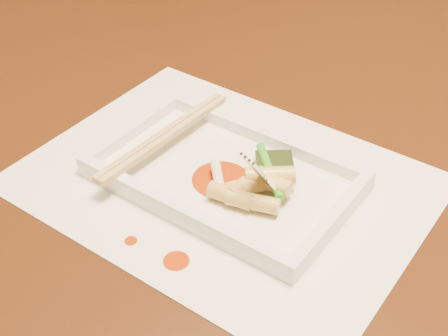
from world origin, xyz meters
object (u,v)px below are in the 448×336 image
Objects in this scene: placemat at (224,182)px; fork at (297,131)px; table at (350,200)px; plate_base at (224,179)px; chopstick_a at (162,135)px.

fork reaches higher than placemat.
placemat is at bearing -115.31° from table.
chopstick_a is at bearing 180.00° from plate_base.
chopstick_a is (-0.08, 0.00, 0.02)m from plate_base.
chopstick_a is at bearing -134.34° from table.
plate_base is (-0.08, -0.16, 0.11)m from table.
fork is (-0.01, -0.14, 0.18)m from table.
plate_base is (0.00, 0.00, 0.00)m from placemat.
table is at bearing 64.69° from placemat.
plate_base is 1.86× the size of fork.
plate_base is at bearing 0.00° from placemat.
chopstick_a reaches higher than placemat.
placemat is 1.54× the size of plate_base.
fork is at bearing 6.75° from chopstick_a.
placemat is (-0.08, -0.16, 0.10)m from table.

